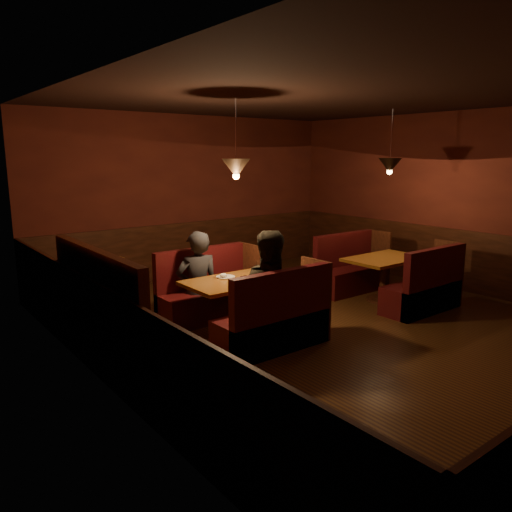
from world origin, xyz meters
TOP-DOWN VIEW (x-y plane):
  - room at (-0.28, 0.05)m, footprint 6.02×7.02m
  - main_table at (-1.12, 0.49)m, footprint 1.29×0.78m
  - main_bench_far at (-1.10, 1.22)m, footprint 1.42×0.51m
  - main_bench_near at (-1.10, -0.24)m, footprint 1.42×0.51m
  - second_table at (1.47, 0.26)m, footprint 1.20×0.77m
  - second_bench_far at (1.50, 0.98)m, footprint 1.33×0.50m
  - second_bench_near at (1.50, -0.45)m, footprint 1.33×0.50m
  - diner_a at (-1.32, 1.12)m, footprint 0.66×0.51m
  - diner_b at (-1.01, -0.08)m, footprint 0.95×0.81m

SIDE VIEW (x-z plane):
  - second_bench_far at x=1.50m, z-range -0.17..0.78m
  - second_bench_near at x=1.50m, z-range -0.17..0.78m
  - main_bench_far at x=-1.10m, z-range -0.18..0.79m
  - main_bench_near at x=-1.10m, z-range -0.18..0.79m
  - second_table at x=1.47m, z-range 0.16..0.84m
  - main_table at x=-1.12m, z-range 0.08..0.98m
  - diner_a at x=-1.32m, z-range 0.00..1.59m
  - diner_b at x=-1.01m, z-range 0.00..1.71m
  - room at x=-0.28m, z-range -0.41..2.51m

